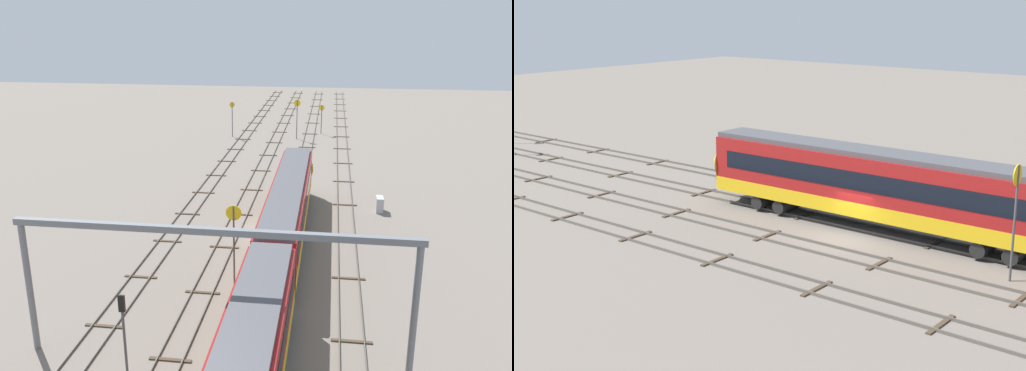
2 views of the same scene
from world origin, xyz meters
TOP-DOWN VIEW (x-y plane):
  - ground_plane at (0.00, 0.00)m, footprint 199.76×199.76m
  - track_near_foreground at (-0.00, -7.45)m, footprint 183.76×2.40m
  - track_with_train at (-0.00, -2.48)m, footprint 183.76×2.40m
  - track_middle at (-0.00, 2.48)m, footprint 183.76×2.40m
  - track_second_far at (0.00, 7.45)m, footprint 183.76×2.40m
  - speed_sign_far_trackside at (-10.14, 0.51)m, footprint 0.14×1.07m
  - relay_cabinet at (6.67, -10.70)m, footprint 1.44×0.68m

SIDE VIEW (x-z plane):
  - ground_plane at x=0.00m, z-range 0.00..0.00m
  - track_second_far at x=0.00m, z-range -0.01..0.15m
  - track_middle at x=0.00m, z-range -0.01..0.15m
  - track_near_foreground at x=0.00m, z-range -0.01..0.15m
  - track_with_train at x=0.00m, z-range -0.01..0.15m
  - relay_cabinet at x=6.67m, z-range 0.00..1.44m
  - speed_sign_far_trackside at x=-10.14m, z-range 0.98..6.95m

